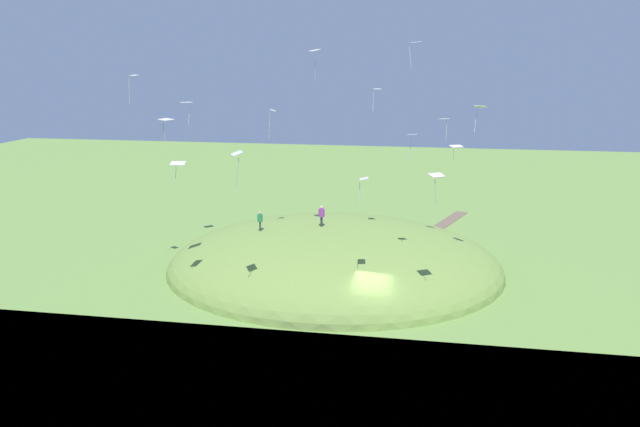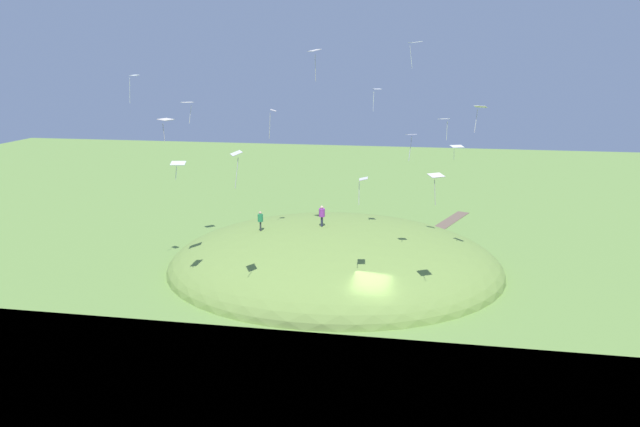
{
  "view_description": "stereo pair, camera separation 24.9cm",
  "coord_description": "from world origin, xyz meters",
  "px_view_note": "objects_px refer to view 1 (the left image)",
  "views": [
    {
      "loc": [
        -37.46,
        -2.95,
        16.26
      ],
      "look_at": [
        4.37,
        4.21,
        5.54
      ],
      "focal_mm": 34.41,
      "sensor_mm": 36.0,
      "label": 1
    },
    {
      "loc": [
        -37.42,
        -3.19,
        16.26
      ],
      "look_at": [
        4.37,
        4.21,
        5.54
      ],
      "focal_mm": 34.41,
      "sensor_mm": 36.0,
      "label": 2
    }
  ],
  "objects_px": {
    "kite_1": "(178,164)",
    "kite_6": "(480,108)",
    "kite_9": "(133,78)",
    "kite_12": "(444,121)",
    "kite_0": "(363,181)",
    "person_near_shore": "(322,214)",
    "kite_11": "(456,147)",
    "kite_2": "(411,137)",
    "kite_5": "(437,177)",
    "kite_4": "(166,121)",
    "kite_14": "(187,104)",
    "kite_3": "(272,114)",
    "kite_10": "(376,91)",
    "kite_13": "(314,52)",
    "person_watching_kites": "(260,219)",
    "kite_8": "(237,156)",
    "kite_7": "(414,43)"
  },
  "relations": [
    {
      "from": "person_watching_kites",
      "to": "kite_0",
      "type": "bearing_deg",
      "value": 28.38
    },
    {
      "from": "kite_0",
      "to": "kite_9",
      "type": "relative_size",
      "value": 0.82
    },
    {
      "from": "kite_0",
      "to": "kite_13",
      "type": "bearing_deg",
      "value": 30.64
    },
    {
      "from": "person_near_shore",
      "to": "kite_0",
      "type": "bearing_deg",
      "value": 23.79
    },
    {
      "from": "person_watching_kites",
      "to": "kite_13",
      "type": "height_order",
      "value": "kite_13"
    },
    {
      "from": "kite_2",
      "to": "kite_3",
      "type": "distance_m",
      "value": 11.45
    },
    {
      "from": "kite_13",
      "to": "kite_6",
      "type": "bearing_deg",
      "value": -95.3
    },
    {
      "from": "kite_8",
      "to": "kite_9",
      "type": "height_order",
      "value": "kite_9"
    },
    {
      "from": "kite_1",
      "to": "kite_9",
      "type": "xyz_separation_m",
      "value": [
        0.94,
        3.41,
        5.91
      ]
    },
    {
      "from": "kite_8",
      "to": "kite_11",
      "type": "relative_size",
      "value": 1.87
    },
    {
      "from": "person_near_shore",
      "to": "kite_6",
      "type": "bearing_deg",
      "value": 74.49
    },
    {
      "from": "person_near_shore",
      "to": "kite_8",
      "type": "height_order",
      "value": "kite_8"
    },
    {
      "from": "kite_10",
      "to": "kite_12",
      "type": "xyz_separation_m",
      "value": [
        1.24,
        -4.92,
        -2.19
      ]
    },
    {
      "from": "kite_9",
      "to": "kite_14",
      "type": "relative_size",
      "value": 1.09
    },
    {
      "from": "kite_8",
      "to": "kite_14",
      "type": "bearing_deg",
      "value": 30.45
    },
    {
      "from": "kite_8",
      "to": "kite_7",
      "type": "bearing_deg",
      "value": -29.67
    },
    {
      "from": "kite_8",
      "to": "kite_9",
      "type": "xyz_separation_m",
      "value": [
        7.35,
        9.84,
        4.19
      ]
    },
    {
      "from": "kite_3",
      "to": "kite_14",
      "type": "distance_m",
      "value": 10.09
    },
    {
      "from": "kite_6",
      "to": "kite_13",
      "type": "bearing_deg",
      "value": 84.7
    },
    {
      "from": "kite_10",
      "to": "kite_13",
      "type": "height_order",
      "value": "kite_13"
    },
    {
      "from": "person_near_shore",
      "to": "kite_5",
      "type": "xyz_separation_m",
      "value": [
        -9.95,
        -8.6,
        5.09
      ]
    },
    {
      "from": "person_near_shore",
      "to": "kite_14",
      "type": "xyz_separation_m",
      "value": [
        4.0,
        12.39,
        8.19
      ]
    },
    {
      "from": "kite_11",
      "to": "kite_9",
      "type": "bearing_deg",
      "value": 109.77
    },
    {
      "from": "kite_7",
      "to": "kite_11",
      "type": "height_order",
      "value": "kite_7"
    },
    {
      "from": "person_watching_kites",
      "to": "kite_10",
      "type": "bearing_deg",
      "value": 70.32
    },
    {
      "from": "kite_8",
      "to": "kite_9",
      "type": "bearing_deg",
      "value": 53.25
    },
    {
      "from": "person_watching_kites",
      "to": "kite_11",
      "type": "bearing_deg",
      "value": 89.55
    },
    {
      "from": "kite_2",
      "to": "kite_4",
      "type": "relative_size",
      "value": 1.31
    },
    {
      "from": "kite_7",
      "to": "kite_9",
      "type": "height_order",
      "value": "kite_7"
    },
    {
      "from": "kite_2",
      "to": "kite_6",
      "type": "relative_size",
      "value": 0.98
    },
    {
      "from": "kite_2",
      "to": "kite_12",
      "type": "xyz_separation_m",
      "value": [
        5.37,
        -2.24,
        0.62
      ]
    },
    {
      "from": "kite_1",
      "to": "kite_10",
      "type": "bearing_deg",
      "value": -72.81
    },
    {
      "from": "kite_1",
      "to": "person_near_shore",
      "type": "bearing_deg",
      "value": -60.18
    },
    {
      "from": "kite_3",
      "to": "kite_4",
      "type": "height_order",
      "value": "kite_4"
    },
    {
      "from": "kite_1",
      "to": "kite_9",
      "type": "relative_size",
      "value": 0.65
    },
    {
      "from": "kite_6",
      "to": "kite_9",
      "type": "xyz_separation_m",
      "value": [
        -1.36,
        24.32,
        1.91
      ]
    },
    {
      "from": "kite_1",
      "to": "kite_6",
      "type": "height_order",
      "value": "kite_6"
    },
    {
      "from": "person_watching_kites",
      "to": "kite_3",
      "type": "distance_m",
      "value": 8.33
    },
    {
      "from": "kite_3",
      "to": "kite_6",
      "type": "xyz_separation_m",
      "value": [
        -2.16,
        -15.04,
        0.77
      ]
    },
    {
      "from": "kite_12",
      "to": "kite_0",
      "type": "bearing_deg",
      "value": 152.66
    },
    {
      "from": "person_near_shore",
      "to": "kite_11",
      "type": "height_order",
      "value": "kite_11"
    },
    {
      "from": "person_watching_kites",
      "to": "person_near_shore",
      "type": "bearing_deg",
      "value": 83.07
    },
    {
      "from": "kite_5",
      "to": "kite_8",
      "type": "xyz_separation_m",
      "value": [
        -1.9,
        11.67,
        1.25
      ]
    },
    {
      "from": "kite_10",
      "to": "kite_14",
      "type": "bearing_deg",
      "value": 72.61
    },
    {
      "from": "person_near_shore",
      "to": "kite_9",
      "type": "height_order",
      "value": "kite_9"
    },
    {
      "from": "kite_1",
      "to": "kite_5",
      "type": "relative_size",
      "value": 0.71
    },
    {
      "from": "kite_2",
      "to": "kite_5",
      "type": "distance_m",
      "value": 5.22
    },
    {
      "from": "kite_3",
      "to": "kite_13",
      "type": "relative_size",
      "value": 0.98
    },
    {
      "from": "kite_3",
      "to": "kite_9",
      "type": "distance_m",
      "value": 10.28
    },
    {
      "from": "kite_4",
      "to": "kite_13",
      "type": "relative_size",
      "value": 0.62
    }
  ]
}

